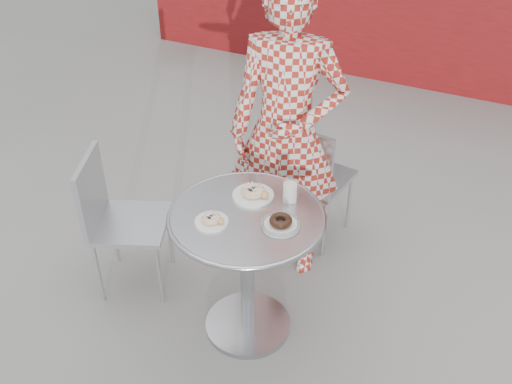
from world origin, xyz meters
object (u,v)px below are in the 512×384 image
at_px(bistro_table, 247,245).
at_px(seated_person, 287,133).
at_px(milk_cup, 290,191).
at_px(plate_checker, 281,223).
at_px(chair_left, 132,247).
at_px(plate_far, 254,193).
at_px(chair_far, 312,200).
at_px(plate_near, 212,220).

relative_size(bistro_table, seated_person, 0.44).
bearing_deg(milk_cup, plate_checker, -77.55).
bearing_deg(bistro_table, chair_left, 178.30).
bearing_deg(plate_far, plate_checker, -34.88).
height_order(chair_far, seated_person, seated_person).
bearing_deg(plate_near, seated_person, 86.99).
bearing_deg(chair_far, plate_near, 91.15).
height_order(bistro_table, chair_far, chair_far).
bearing_deg(bistro_table, seated_person, 96.87).
relative_size(chair_far, milk_cup, 7.34).
xyz_separation_m(bistro_table, chair_left, (-0.77, 0.02, -0.32)).
xyz_separation_m(chair_far, seated_person, (-0.07, -0.30, 0.63)).
xyz_separation_m(seated_person, plate_checker, (0.26, -0.63, -0.10)).
bearing_deg(plate_near, milk_cup, 52.53).
xyz_separation_m(chair_left, plate_far, (0.73, 0.12, 0.54)).
distance_m(bistro_table, milk_cup, 0.34).
bearing_deg(seated_person, chair_left, -150.42).
bearing_deg(chair_far, bistro_table, 97.42).
bearing_deg(plate_near, chair_far, 84.20).
bearing_deg(plate_near, plate_checker, 22.87).
distance_m(bistro_table, chair_left, 0.84).
height_order(seated_person, plate_near, seated_person).
bearing_deg(seated_person, chair_far, 66.09).
xyz_separation_m(bistro_table, seated_person, (-0.08, 0.62, 0.31)).
distance_m(plate_checker, milk_cup, 0.21).
bearing_deg(chair_left, plate_checker, -115.88).
height_order(chair_left, milk_cup, milk_cup).
xyz_separation_m(chair_left, seated_person, (0.69, 0.60, 0.63)).
bearing_deg(plate_checker, chair_far, 101.49).
height_order(plate_far, plate_checker, plate_far).
relative_size(bistro_table, plate_near, 4.90).
xyz_separation_m(chair_left, plate_checker, (0.95, -0.03, 0.53)).
relative_size(chair_far, plate_far, 4.17).
relative_size(chair_left, plate_checker, 4.58).
distance_m(chair_far, plate_checker, 1.08).
height_order(plate_far, milk_cup, milk_cup).
distance_m(bistro_table, seated_person, 0.70).
bearing_deg(plate_checker, bistro_table, 178.06).
xyz_separation_m(chair_far, chair_left, (-0.76, -0.90, -0.00)).
height_order(bistro_table, plate_checker, plate_checker).
bearing_deg(plate_checker, chair_left, 178.26).
bearing_deg(chair_left, milk_cup, -103.26).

